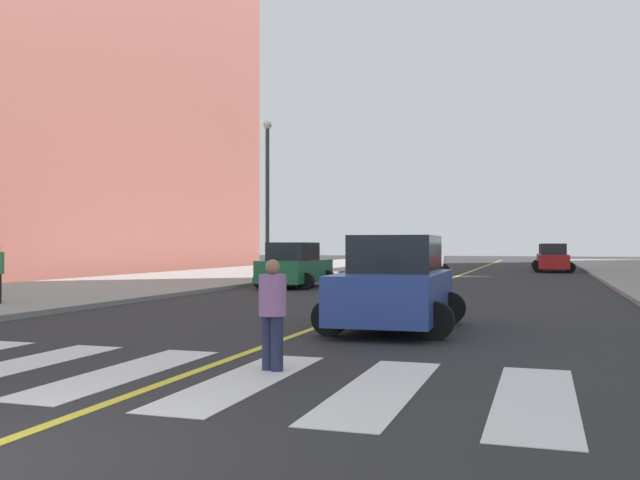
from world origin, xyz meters
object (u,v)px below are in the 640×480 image
Objects in this scene: car_gray_nearest at (550,257)px; car_green_fourth at (295,266)px; street_lamp at (267,185)px; car_red_third at (553,259)px; car_black_fifth at (396,256)px; car_blue_second at (395,285)px; pedestrian_crossing at (273,309)px; car_silver_sixth at (423,260)px.

car_gray_nearest is 0.98× the size of car_green_fourth.
car_red_third is at bearing 48.89° from street_lamp.
car_black_fifth is (-10.42, -4.81, 0.09)m from car_gray_nearest.
car_red_third reaches higher than car_gray_nearest.
car_blue_second is at bearing 83.35° from car_red_third.
car_red_third reaches higher than pedestrian_crossing.
car_blue_second is at bearing -77.14° from pedestrian_crossing.
car_green_fourth is 1.00× the size of car_silver_sixth.
car_green_fourth is at bearing -56.96° from street_lamp.
car_gray_nearest is 28.04m from car_green_fourth.
street_lamp is at bearing 48.37° from car_red_third.
street_lamp reaches higher than car_silver_sixth.
car_blue_second reaches higher than pedestrian_crossing.
car_black_fifth is 2.93× the size of pedestrian_crossing.
car_silver_sixth is 10.52m from street_lamp.
car_red_third is 0.53× the size of street_lamp.
car_silver_sixth is 2.73× the size of pedestrian_crossing.
car_blue_second is 20.83m from street_lamp.
car_silver_sixth reaches higher than car_gray_nearest.
street_lamp is at bearing 57.32° from car_gray_nearest.
car_blue_second is at bearing -82.89° from car_silver_sixth.
car_black_fifth reaches higher than car_blue_second.
car_red_third is 21.20m from street_lamp.
car_silver_sixth is at bearing -83.75° from car_blue_second.
street_lamp reaches higher than car_red_third.
car_black_fifth is 1.08× the size of car_silver_sixth.
car_black_fifth is at bearing -80.17° from car_blue_second.
car_blue_second is 0.97× the size of car_black_fifth.
car_black_fifth is 9.68m from car_silver_sixth.
pedestrian_crossing is (-4.10, -44.16, -0.01)m from car_gray_nearest.
pedestrian_crossing is 25.24m from street_lamp.
car_gray_nearest reaches higher than pedestrian_crossing.
car_green_fourth is at bearing 68.50° from car_gray_nearest.
car_black_fifth is 39.86m from pedestrian_crossing.
car_blue_second reaches higher than car_silver_sixth.
street_lamp is (-3.14, -16.28, 3.77)m from car_black_fifth.
car_red_third is at bearing 91.59° from car_gray_nearest.
street_lamp is (-13.56, -21.08, 3.86)m from car_gray_nearest.
car_blue_second is 0.57× the size of street_lamp.
car_red_third is 11.06m from car_silver_sixth.
car_silver_sixth is 30.45m from pedestrian_crossing.
car_green_fourth is (-10.45, -20.70, 0.00)m from car_red_third.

